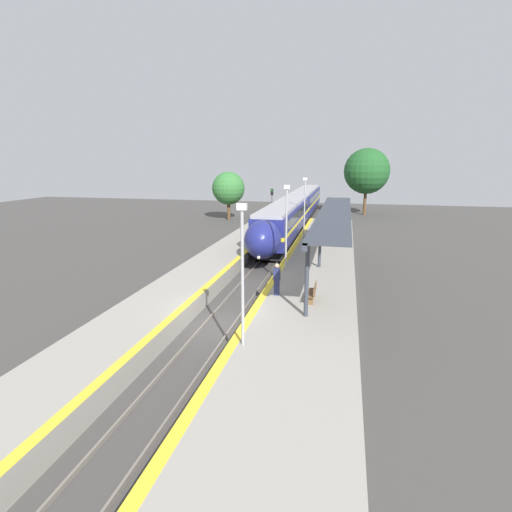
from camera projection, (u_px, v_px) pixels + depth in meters
name	position (u px, v px, depth m)	size (l,w,h in m)	color
ground_plane	(219.00, 326.00, 19.78)	(120.00, 120.00, 0.00)	#423F3D
rail_left	(206.00, 323.00, 19.91)	(0.08, 90.00, 0.15)	slate
rail_right	(233.00, 326.00, 19.61)	(0.08, 90.00, 0.15)	slate
train	(296.00, 209.00, 47.71)	(2.80, 42.47, 3.93)	black
platform_right	(302.00, 324.00, 18.79)	(5.06, 64.00, 0.96)	gray
platform_left	(157.00, 311.00, 20.38)	(3.60, 64.00, 0.96)	gray
platform_bench	(312.00, 292.00, 20.40)	(0.44, 1.59, 0.89)	brown
person_waiting	(277.00, 279.00, 21.19)	(0.36, 0.23, 1.74)	navy
railway_signal	(272.00, 206.00, 44.90)	(0.28, 0.28, 4.88)	#59595E
lamppost_near	(242.00, 267.00, 14.91)	(0.36, 0.20, 5.53)	#9E9EA3
lamppost_mid	(286.00, 223.00, 25.49)	(0.36, 0.20, 5.53)	#9E9EA3
lamppost_far	(305.00, 204.00, 36.07)	(0.36, 0.20, 5.53)	#9E9EA3
station_canopy	(330.00, 215.00, 26.08)	(2.02, 20.95, 3.77)	#333842
background_tree_left	(228.00, 188.00, 53.95)	(4.41, 4.41, 6.49)	brown
background_tree_right	(367.00, 171.00, 58.36)	(6.62, 6.62, 9.73)	brown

